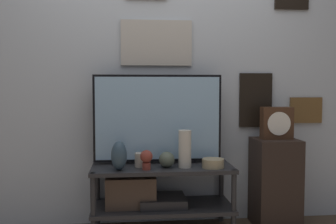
# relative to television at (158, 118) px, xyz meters

# --- Properties ---
(wall_back) EXTENTS (6.40, 0.08, 2.70)m
(wall_back) POSITION_rel_television_xyz_m (0.04, 0.18, 0.46)
(wall_back) COLOR #B2BCC6
(wall_back) RESTS_ON ground_plane
(media_console) EXTENTS (1.11, 0.46, 0.53)m
(media_console) POSITION_rel_television_xyz_m (-0.06, -0.10, -0.57)
(media_console) COLOR #232326
(media_console) RESTS_ON ground_plane
(television) EXTENTS (1.03, 0.05, 0.72)m
(television) POSITION_rel_television_xyz_m (0.00, 0.00, 0.00)
(television) COLOR black
(television) RESTS_ON media_console
(vase_tall_ceramic) EXTENTS (0.10, 0.10, 0.29)m
(vase_tall_ceramic) POSITION_rel_television_xyz_m (0.20, -0.17, -0.22)
(vase_tall_ceramic) COLOR beige
(vase_tall_ceramic) RESTS_ON media_console
(vase_wide_bowl) EXTENTS (0.17, 0.17, 0.07)m
(vase_wide_bowl) POSITION_rel_television_xyz_m (0.41, -0.21, -0.33)
(vase_wide_bowl) COLOR tan
(vase_wide_bowl) RESTS_ON media_console
(vase_urn_stoneware) EXTENTS (0.12, 0.15, 0.22)m
(vase_urn_stoneware) POSITION_rel_television_xyz_m (-0.31, -0.22, -0.26)
(vase_urn_stoneware) COLOR #2D4251
(vase_urn_stoneware) RESTS_ON media_console
(vase_round_glass) EXTENTS (0.12, 0.12, 0.12)m
(vase_round_glass) POSITION_rel_television_xyz_m (0.06, -0.17, -0.31)
(vase_round_glass) COLOR #4C5647
(vase_round_glass) RESTS_ON media_console
(candle_jar) EXTENTS (0.09, 0.09, 0.11)m
(candle_jar) POSITION_rel_television_xyz_m (-0.14, -0.12, -0.31)
(candle_jar) COLOR #C1B29E
(candle_jar) RESTS_ON media_console
(decorative_bust) EXTENTS (0.09, 0.09, 0.15)m
(decorative_bust) POSITION_rel_television_xyz_m (-0.10, -0.23, -0.28)
(decorative_bust) COLOR brown
(decorative_bust) RESTS_ON media_console
(side_table) EXTENTS (0.35, 0.35, 0.72)m
(side_table) POSITION_rel_television_xyz_m (0.97, -0.04, -0.54)
(side_table) COLOR black
(side_table) RESTS_ON ground_plane
(mantel_clock) EXTENTS (0.25, 0.11, 0.26)m
(mantel_clock) POSITION_rel_television_xyz_m (0.98, -0.04, -0.04)
(mantel_clock) COLOR #422819
(mantel_clock) RESTS_ON side_table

